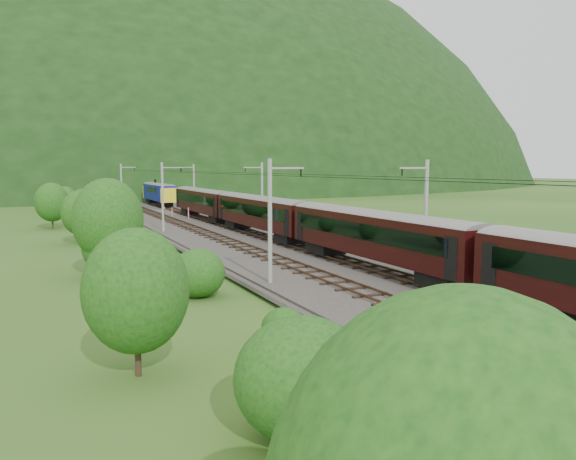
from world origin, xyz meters
name	(u,v)px	position (x,y,z in m)	size (l,w,h in m)	color
ground	(352,279)	(0.00, 0.00, 0.00)	(600.00, 600.00, 0.00)	#224E18
railbed	(292,256)	(0.00, 10.00, 0.15)	(14.00, 220.00, 0.30)	#38332D
track_left	(266,256)	(-2.40, 10.00, 0.37)	(2.40, 220.00, 0.27)	brown
track_right	(316,252)	(2.40, 10.00, 0.37)	(2.40, 220.00, 0.27)	brown
catenary_left	(163,195)	(-6.12, 32.00, 4.50)	(2.54, 192.28, 8.00)	gray
catenary_right	(261,193)	(6.12, 32.00, 4.50)	(2.54, 192.28, 8.00)	gray
overhead_wires	(292,175)	(0.00, 10.00, 7.10)	(4.83, 198.00, 0.03)	black
mountain_main	(75,183)	(0.00, 260.00, 0.00)	(504.00, 360.00, 244.00)	black
train	(379,228)	(2.40, 0.39, 3.45)	(2.91, 160.66, 5.05)	black
hazard_post_near	(172,212)	(-0.54, 52.06, 0.97)	(0.14, 0.14, 1.35)	red
hazard_post_far	(188,213)	(0.49, 46.19, 1.13)	(0.18, 0.18, 1.66)	red
signal	(164,213)	(-3.26, 45.02, 1.42)	(0.21, 0.21, 1.91)	black
vegetation_left	(108,227)	(-14.09, 17.78, 2.60)	(12.23, 146.99, 7.02)	#164412
vegetation_right	(407,234)	(11.85, 9.69, 1.49)	(8.02, 103.60, 3.20)	#164412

